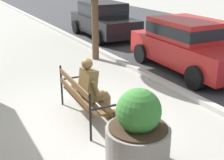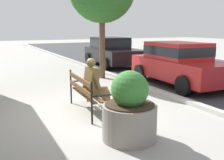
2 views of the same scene
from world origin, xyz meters
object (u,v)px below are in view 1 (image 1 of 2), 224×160
at_px(park_bench, 82,95).
at_px(parked_car_red, 188,44).
at_px(concrete_planter, 138,135).
at_px(bronze_statue_seated, 95,91).
at_px(parked_car_black, 103,18).

bearing_deg(park_bench, parked_car_red, 109.59).
xyz_separation_m(park_bench, concrete_planter, (1.89, 0.13, -0.00)).
xyz_separation_m(bronze_statue_seated, parked_car_red, (-1.66, 3.95, 0.17)).
height_order(park_bench, bronze_statue_seated, bronze_statue_seated).
relative_size(park_bench, concrete_planter, 1.39).
distance_m(concrete_planter, parked_car_black, 9.83).
relative_size(bronze_statue_seated, parked_car_red, 0.33).
bearing_deg(concrete_planter, parked_car_black, 155.78).
bearing_deg(park_bench, concrete_planter, 3.90).
bearing_deg(parked_car_black, concrete_planter, -24.22).
bearing_deg(park_bench, bronze_statue_seated, 49.29).
relative_size(bronze_statue_seated, concrete_planter, 1.04).
bearing_deg(concrete_planter, park_bench, -176.10).
relative_size(park_bench, parked_car_red, 0.44).
bearing_deg(bronze_statue_seated, parked_car_red, 112.86).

